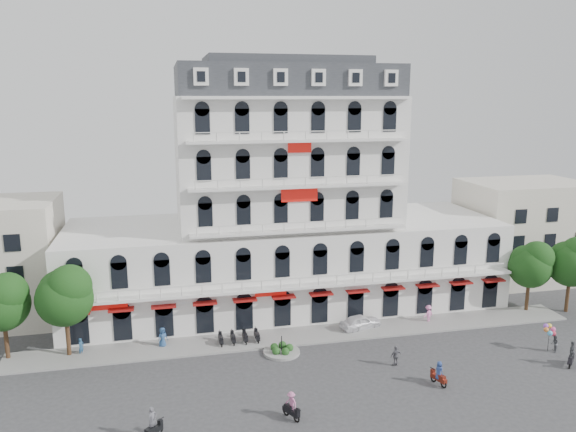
% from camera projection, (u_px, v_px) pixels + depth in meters
% --- Properties ---
extents(ground, '(120.00, 120.00, 0.00)m').
position_uv_depth(ground, '(335.00, 383.00, 43.90)').
color(ground, '#38383A').
rests_on(ground, ground).
extents(sidewalk, '(53.00, 4.00, 0.16)m').
position_uv_depth(sidewalk, '(306.00, 335.00, 52.47)').
color(sidewalk, gray).
rests_on(sidewalk, ground).
extents(main_building, '(45.00, 15.00, 25.80)m').
position_uv_depth(main_building, '(285.00, 213.00, 58.99)').
color(main_building, silver).
rests_on(main_building, ground).
extents(flank_building_east, '(14.00, 10.00, 12.00)m').
position_uv_depth(flank_building_east, '(522.00, 231.00, 68.19)').
color(flank_building_east, beige).
rests_on(flank_building_east, ground).
extents(traffic_island, '(3.20, 3.20, 1.60)m').
position_uv_depth(traffic_island, '(282.00, 351.00, 48.92)').
color(traffic_island, gray).
rests_on(traffic_island, ground).
extents(parked_scooter_row, '(4.40, 1.80, 1.10)m').
position_uv_depth(parked_scooter_row, '(239.00, 343.00, 50.93)').
color(parked_scooter_row, black).
rests_on(parked_scooter_row, ground).
extents(tree_west_outer, '(4.50, 4.48, 7.76)m').
position_uv_depth(tree_west_outer, '(2.00, 300.00, 46.71)').
color(tree_west_outer, '#382314').
rests_on(tree_west_outer, ground).
extents(tree_west_inner, '(4.76, 4.76, 8.25)m').
position_uv_depth(tree_west_inner, '(65.00, 294.00, 47.24)').
color(tree_west_inner, '#382314').
rests_on(tree_west_inner, ground).
extents(tree_east_inner, '(4.40, 4.37, 7.57)m').
position_uv_depth(tree_east_inner, '(531.00, 263.00, 57.51)').
color(tree_east_inner, '#382314').
rests_on(tree_east_inner, ground).
extents(tree_east_outer, '(4.65, 4.65, 8.05)m').
position_uv_depth(tree_east_outer, '(572.00, 260.00, 57.35)').
color(tree_east_outer, '#382314').
rests_on(tree_east_outer, ground).
extents(parked_car, '(4.43, 2.66, 1.41)m').
position_uv_depth(parked_car, '(361.00, 322.00, 54.01)').
color(parked_car, white).
rests_on(parked_car, ground).
extents(rider_west, '(1.32, 1.30, 2.29)m').
position_uv_depth(rider_west, '(153.00, 424.00, 36.54)').
color(rider_west, black).
rests_on(rider_west, ground).
extents(rider_east, '(0.77, 1.66, 1.97)m').
position_uv_depth(rider_east, '(439.00, 373.00, 43.44)').
color(rider_east, maroon).
rests_on(rider_east, ground).
extents(rider_northeast, '(1.33, 1.29, 2.22)m').
position_uv_depth(rider_northeast, '(572.00, 354.00, 46.47)').
color(rider_northeast, '#232127').
rests_on(rider_northeast, ground).
extents(rider_center, '(1.03, 1.55, 2.04)m').
position_uv_depth(rider_center, '(291.00, 405.00, 38.82)').
color(rider_center, black).
rests_on(rider_center, ground).
extents(pedestrian_left, '(1.09, 0.99, 1.87)m').
position_uv_depth(pedestrian_left, '(163.00, 338.00, 49.94)').
color(pedestrian_left, navy).
rests_on(pedestrian_left, ground).
extents(pedestrian_mid, '(1.08, 0.61, 1.73)m').
position_uv_depth(pedestrian_mid, '(396.00, 356.00, 46.58)').
color(pedestrian_mid, slate).
rests_on(pedestrian_mid, ground).
extents(pedestrian_right, '(1.32, 1.05, 1.79)m').
position_uv_depth(pedestrian_right, '(428.00, 314.00, 55.49)').
color(pedestrian_right, '#F883C9').
rests_on(pedestrian_right, ground).
extents(pedestrian_far, '(0.62, 0.68, 1.55)m').
position_uv_depth(pedestrian_far, '(81.00, 347.00, 48.49)').
color(pedestrian_far, navy).
rests_on(pedestrian_far, ground).
extents(balloon_vendor, '(1.40, 1.29, 2.45)m').
position_uv_depth(balloon_vendor, '(552.00, 338.00, 49.07)').
color(balloon_vendor, '#55575D').
rests_on(balloon_vendor, ground).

